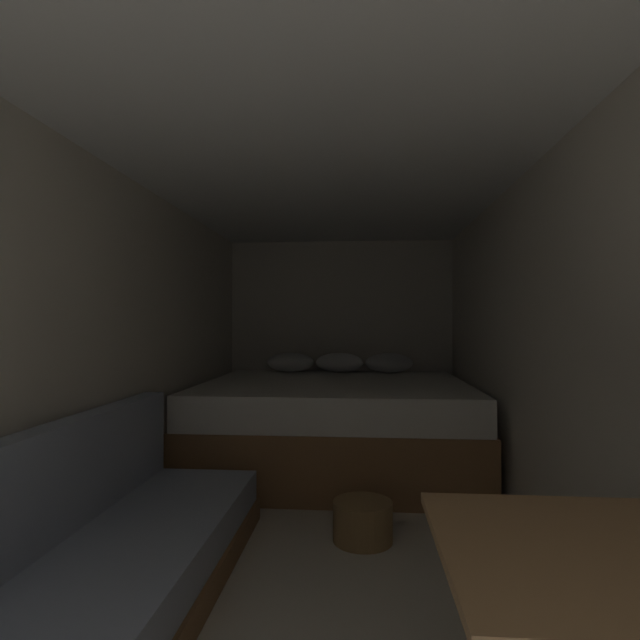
# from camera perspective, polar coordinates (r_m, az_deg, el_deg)

# --- Properties ---
(ground_plane) EXTENTS (7.47, 7.47, 0.00)m
(ground_plane) POSITION_cam_1_polar(r_m,az_deg,el_deg) (2.96, -0.11, -25.20)
(ground_plane) COLOR beige
(wall_back) EXTENTS (2.47, 0.05, 2.13)m
(wall_back) POSITION_cam_1_polar(r_m,az_deg,el_deg) (5.45, 2.34, -2.27)
(wall_back) COLOR beige
(wall_back) RESTS_ON ground
(wall_left) EXTENTS (0.05, 5.47, 2.13)m
(wall_left) POSITION_cam_1_polar(r_m,az_deg,el_deg) (3.04, -23.52, -3.66)
(wall_left) COLOR beige
(wall_left) RESTS_ON ground
(wall_right) EXTENTS (0.05, 5.47, 2.13)m
(wall_right) POSITION_cam_1_polar(r_m,az_deg,el_deg) (2.86, 24.93, -3.87)
(wall_right) COLOR beige
(wall_right) RESTS_ON ground
(ceiling_slab) EXTENTS (2.47, 5.47, 0.05)m
(ceiling_slab) POSITION_cam_1_polar(r_m,az_deg,el_deg) (2.84, -0.11, 18.41)
(ceiling_slab) COLOR white
(ceiling_slab) RESTS_ON wall_left
(bed) EXTENTS (2.25, 2.03, 0.94)m
(bed) POSITION_cam_1_polar(r_m,az_deg,el_deg) (4.46, 1.76, -11.55)
(bed) COLOR olive
(bed) RESTS_ON ground
(sofa_left) EXTENTS (0.75, 2.77, 0.80)m
(sofa_left) POSITION_cam_1_polar(r_m,az_deg,el_deg) (2.32, -26.64, -26.06)
(sofa_left) COLOR olive
(sofa_left) RESTS_ON ground
(dinette_table) EXTENTS (0.71, 0.66, 0.76)m
(dinette_table) POSITION_cam_1_polar(r_m,az_deg,el_deg) (1.36, 29.87, -25.62)
(dinette_table) COLOR #9E7247
(dinette_table) RESTS_ON ground
(wicker_basket) EXTENTS (0.34, 0.34, 0.23)m
(wicker_basket) POSITION_cam_1_polar(r_m,az_deg,el_deg) (3.10, 4.86, -21.75)
(wicker_basket) COLOR olive
(wicker_basket) RESTS_ON ground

